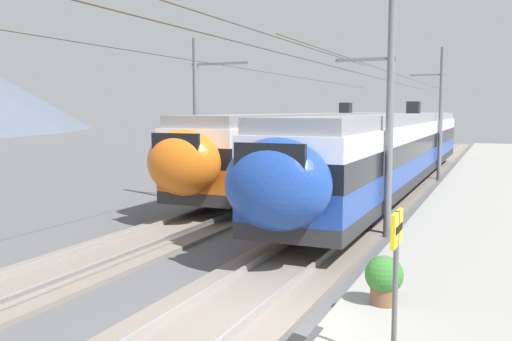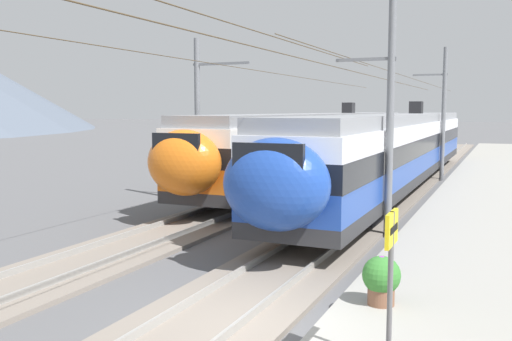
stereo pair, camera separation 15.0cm
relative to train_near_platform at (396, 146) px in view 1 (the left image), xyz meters
The scene contains 10 objects.
ground_plane 20.00m from the train_near_platform, behind, with size 400.00×400.00×0.00m, color #565659.
track_near 19.97m from the train_near_platform, behind, with size 120.00×3.00×0.28m.
track_far 20.57m from the train_near_platform, 166.00° to the left, with size 120.00×3.00×0.28m.
train_near_platform is the anchor object (origin of this frame).
train_far_track 6.04m from the train_near_platform, 55.04° to the left, with size 33.39×2.98×4.27m.
catenary_mast_mid 11.17m from the train_near_platform, behind, with size 42.79×1.92×7.86m.
catenary_mast_east 5.42m from the train_near_platform, 17.06° to the right, with size 42.79×1.92×7.57m.
catenary_mast_far_side 10.44m from the train_near_platform, 136.53° to the left, with size 42.79×2.64×7.10m.
platform_sign 20.88m from the train_near_platform, behind, with size 0.70×0.08×2.29m.
potted_plant_platform_edge 18.37m from the train_near_platform, behind, with size 0.74×0.74×0.96m.
Camera 1 is at (-8.96, -3.82, 4.04)m, focal length 39.50 mm.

